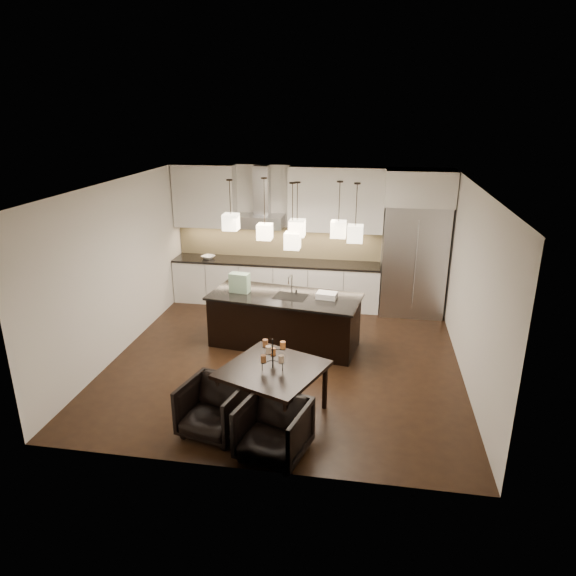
% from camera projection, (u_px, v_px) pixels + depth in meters
% --- Properties ---
extents(floor, '(5.50, 5.50, 0.02)m').
position_uv_depth(floor, '(286.00, 359.00, 8.36)').
color(floor, black).
rests_on(floor, ground).
extents(ceiling, '(5.50, 5.50, 0.02)m').
position_uv_depth(ceiling, '(286.00, 185.00, 7.43)').
color(ceiling, white).
rests_on(ceiling, wall_back).
extents(wall_back, '(5.50, 0.02, 2.80)m').
position_uv_depth(wall_back, '(308.00, 235.00, 10.46)').
color(wall_back, silver).
rests_on(wall_back, ground).
extents(wall_front, '(5.50, 0.02, 2.80)m').
position_uv_depth(wall_front, '(241.00, 359.00, 5.33)').
color(wall_front, silver).
rests_on(wall_front, ground).
extents(wall_left, '(0.02, 5.50, 2.80)m').
position_uv_depth(wall_left, '(118.00, 268.00, 8.32)').
color(wall_left, silver).
rests_on(wall_left, ground).
extents(wall_right, '(0.02, 5.50, 2.80)m').
position_uv_depth(wall_right, '(472.00, 287.00, 7.47)').
color(wall_right, silver).
rests_on(wall_right, ground).
extents(refrigerator, '(1.20, 0.72, 2.15)m').
position_uv_depth(refrigerator, '(414.00, 261.00, 9.89)').
color(refrigerator, '#B7B7BA').
rests_on(refrigerator, floor).
extents(fridge_panel, '(1.26, 0.72, 0.65)m').
position_uv_depth(fridge_panel, '(420.00, 188.00, 9.43)').
color(fridge_panel, silver).
rests_on(fridge_panel, refrigerator).
extents(lower_cabinets, '(4.21, 0.62, 0.88)m').
position_uv_depth(lower_cabinets, '(276.00, 283.00, 10.57)').
color(lower_cabinets, silver).
rests_on(lower_cabinets, floor).
extents(countertop, '(4.21, 0.66, 0.04)m').
position_uv_depth(countertop, '(276.00, 262.00, 10.42)').
color(countertop, black).
rests_on(countertop, lower_cabinets).
extents(backsplash, '(4.21, 0.02, 0.63)m').
position_uv_depth(backsplash, '(278.00, 242.00, 10.59)').
color(backsplash, '#CBB77E').
rests_on(backsplash, countertop).
extents(upper_cab_left, '(1.25, 0.35, 1.25)m').
position_uv_depth(upper_cab_left, '(205.00, 196.00, 10.35)').
color(upper_cab_left, silver).
rests_on(upper_cab_left, wall_back).
extents(upper_cab_right, '(1.85, 0.35, 1.25)m').
position_uv_depth(upper_cab_right, '(336.00, 200.00, 9.94)').
color(upper_cab_right, silver).
rests_on(upper_cab_right, wall_back).
extents(hood_canopy, '(0.90, 0.52, 0.24)m').
position_uv_depth(hood_canopy, '(261.00, 221.00, 10.24)').
color(hood_canopy, '#B7B7BA').
rests_on(hood_canopy, wall_back).
extents(hood_chimney, '(0.30, 0.28, 0.96)m').
position_uv_depth(hood_chimney, '(262.00, 190.00, 10.14)').
color(hood_chimney, '#B7B7BA').
rests_on(hood_chimney, hood_canopy).
extents(fruit_bowl, '(0.33, 0.33, 0.06)m').
position_uv_depth(fruit_bowl, '(208.00, 257.00, 10.57)').
color(fruit_bowl, silver).
rests_on(fruit_bowl, countertop).
extents(island_body, '(2.55, 1.31, 0.86)m').
position_uv_depth(island_body, '(285.00, 321.00, 8.73)').
color(island_body, black).
rests_on(island_body, floor).
extents(island_top, '(2.63, 1.40, 0.04)m').
position_uv_depth(island_top, '(285.00, 297.00, 8.58)').
color(island_top, black).
rests_on(island_top, island_body).
extents(faucet, '(0.13, 0.25, 0.37)m').
position_uv_depth(faucet, '(292.00, 284.00, 8.57)').
color(faucet, silver).
rests_on(faucet, island_top).
extents(tote_bag, '(0.35, 0.22, 0.33)m').
position_uv_depth(tote_bag, '(240.00, 283.00, 8.69)').
color(tote_bag, '#1A6135').
rests_on(tote_bag, island_top).
extents(food_container, '(0.36, 0.28, 0.10)m').
position_uv_depth(food_container, '(327.00, 295.00, 8.44)').
color(food_container, silver).
rests_on(food_container, island_top).
extents(dining_table, '(1.52, 1.52, 0.70)m').
position_uv_depth(dining_table, '(273.00, 392.00, 6.71)').
color(dining_table, black).
rests_on(dining_table, floor).
extents(candelabra, '(0.44, 0.44, 0.41)m').
position_uv_depth(candelabra, '(273.00, 354.00, 6.53)').
color(candelabra, black).
rests_on(candelabra, dining_table).
extents(candle_a, '(0.09, 0.09, 0.09)m').
position_uv_depth(candle_a, '(281.00, 359.00, 6.48)').
color(candle_a, beige).
rests_on(candle_a, candelabra).
extents(candle_b, '(0.09, 0.09, 0.09)m').
position_uv_depth(candle_b, '(273.00, 352.00, 6.66)').
color(candle_b, orange).
rests_on(candle_b, candelabra).
extents(candle_c, '(0.09, 0.09, 0.09)m').
position_uv_depth(candle_c, '(263.00, 359.00, 6.48)').
color(candle_c, brown).
rests_on(candle_c, candelabra).
extents(candle_d, '(0.09, 0.09, 0.09)m').
position_uv_depth(candle_d, '(283.00, 345.00, 6.51)').
color(candle_d, orange).
rests_on(candle_d, candelabra).
extents(candle_e, '(0.09, 0.09, 0.09)m').
position_uv_depth(candle_e, '(265.00, 343.00, 6.57)').
color(candle_e, brown).
rests_on(candle_e, candelabra).
extents(candle_f, '(0.09, 0.09, 0.09)m').
position_uv_depth(candle_f, '(268.00, 350.00, 6.38)').
color(candle_f, beige).
rests_on(candle_f, candelabra).
extents(armchair_left, '(0.89, 0.90, 0.68)m').
position_uv_depth(armchair_left, '(213.00, 408.00, 6.36)').
color(armchair_left, black).
rests_on(armchair_left, floor).
extents(armchair_right, '(0.91, 0.93, 0.69)m').
position_uv_depth(armchair_right, '(273.00, 430.00, 5.93)').
color(armchair_right, black).
rests_on(armchair_right, floor).
extents(pendant_a, '(0.24, 0.24, 0.26)m').
position_uv_depth(pendant_a, '(231.00, 222.00, 8.27)').
color(pendant_a, beige).
rests_on(pendant_a, ceiling).
extents(pendant_b, '(0.24, 0.24, 0.26)m').
position_uv_depth(pendant_b, '(265.00, 232.00, 8.56)').
color(pendant_b, beige).
rests_on(pendant_b, ceiling).
extents(pendant_c, '(0.24, 0.24, 0.26)m').
position_uv_depth(pendant_c, '(297.00, 228.00, 8.02)').
color(pendant_c, beige).
rests_on(pendant_c, ceiling).
extents(pendant_d, '(0.24, 0.24, 0.26)m').
position_uv_depth(pendant_d, '(338.00, 229.00, 8.12)').
color(pendant_d, beige).
rests_on(pendant_d, ceiling).
extents(pendant_e, '(0.24, 0.24, 0.26)m').
position_uv_depth(pendant_e, '(355.00, 234.00, 7.94)').
color(pendant_e, beige).
rests_on(pendant_e, ceiling).
extents(pendant_f, '(0.24, 0.24, 0.26)m').
position_uv_depth(pendant_f, '(292.00, 241.00, 8.03)').
color(pendant_f, beige).
rests_on(pendant_f, ceiling).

